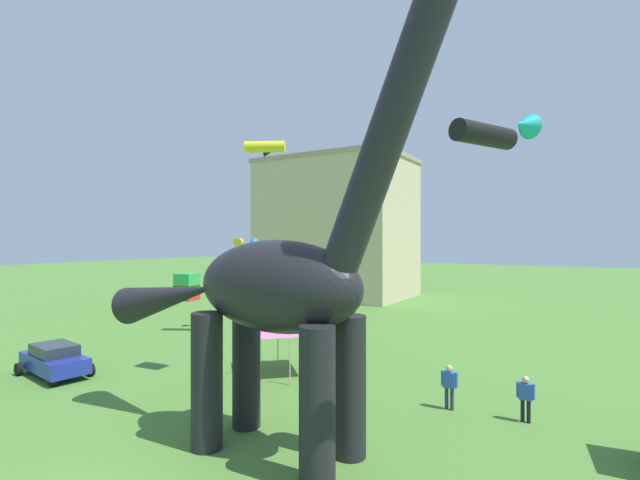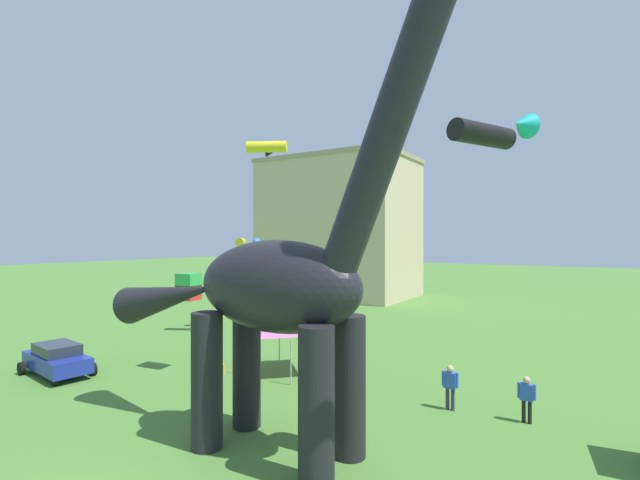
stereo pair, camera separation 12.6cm
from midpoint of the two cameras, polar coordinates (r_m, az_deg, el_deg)
The scene contains 11 objects.
dinosaur_sculpture at distance 14.13m, azimuth -6.02°, elevation -5.90°, with size 13.78×2.92×14.41m.
parked_sedan_left at distance 26.04m, azimuth -31.04°, elevation -12.99°, with size 4.41×2.36×1.55m.
person_near_flyer at distance 21.44m, azimuth -13.00°, elevation -15.98°, with size 0.47×0.21×1.25m.
person_watching_child at distance 18.71m, azimuth 24.69°, elevation -17.54°, with size 0.63×0.28×1.69m.
person_photographer at distance 18.99m, azimuth 16.06°, elevation -17.16°, with size 0.65×0.29×1.75m.
festival_canopy_tent at distance 22.67m, azimuth -4.88°, elevation -10.45°, with size 3.15×3.15×3.00m.
kite_far_right at distance 32.73m, azimuth -10.09°, elevation -0.26°, with size 2.15×2.05×0.61m.
kite_trailing at distance 10.27m, azimuth 20.87°, elevation 12.73°, with size 1.74×1.73×0.50m.
kite_high_left at distance 30.59m, azimuth -7.09°, elevation 11.66°, with size 2.70×2.74×0.78m.
kite_mid_left at distance 23.40m, azimuth -16.85°, elevation -5.76°, with size 1.08×1.08×1.34m.
background_building_block at distance 53.28m, azimuth 2.05°, elevation 1.64°, with size 17.25×11.79×16.29m.
Camera 1 is at (11.03, -5.67, 6.67)m, focal length 24.95 mm.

